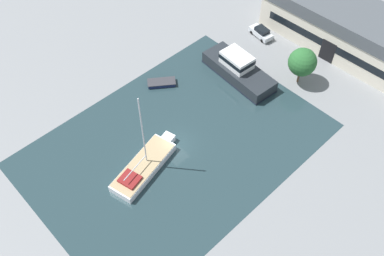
# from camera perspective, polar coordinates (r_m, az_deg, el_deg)

# --- Properties ---
(ground_plane) EXTENTS (440.00, 440.00, 0.00)m
(ground_plane) POSITION_cam_1_polar(r_m,az_deg,el_deg) (55.80, -2.07, -2.18)
(ground_plane) COLOR gray
(water_canal) EXTENTS (26.55, 37.13, 0.01)m
(water_canal) POSITION_cam_1_polar(r_m,az_deg,el_deg) (55.80, -2.07, -2.18)
(water_canal) COLOR #23383D
(water_canal) RESTS_ON ground
(warehouse_building) EXTENTS (27.32, 10.24, 7.01)m
(warehouse_building) POSITION_cam_1_polar(r_m,az_deg,el_deg) (71.35, 20.01, 12.41)
(warehouse_building) COLOR beige
(warehouse_building) RESTS_ON ground
(quay_tree_near_building) EXTENTS (4.07, 4.07, 5.84)m
(quay_tree_near_building) POSITION_cam_1_polar(r_m,az_deg,el_deg) (62.85, 14.51, 8.50)
(quay_tree_near_building) COLOR brown
(quay_tree_near_building) RESTS_ON ground
(parked_car) EXTENTS (4.36, 2.34, 1.65)m
(parked_car) POSITION_cam_1_polar(r_m,az_deg,el_deg) (71.73, 9.20, 12.48)
(parked_car) COLOR silver
(parked_car) RESTS_ON ground
(sailboat_moored) EXTENTS (5.42, 11.02, 12.20)m
(sailboat_moored) POSITION_cam_1_polar(r_m,az_deg,el_deg) (53.36, -6.38, -5.03)
(sailboat_moored) COLOR white
(sailboat_moored) RESTS_ON water_canal
(motor_cruiser) EXTENTS (12.19, 5.16, 3.78)m
(motor_cruiser) POSITION_cam_1_polar(r_m,az_deg,el_deg) (63.79, 6.18, 7.84)
(motor_cruiser) COLOR #23282D
(motor_cruiser) RESTS_ON water_canal
(small_dinghy) EXTENTS (3.82, 4.32, 0.61)m
(small_dinghy) POSITION_cam_1_polar(r_m,az_deg,el_deg) (63.01, -4.09, 6.03)
(small_dinghy) COLOR #19234C
(small_dinghy) RESTS_ON water_canal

